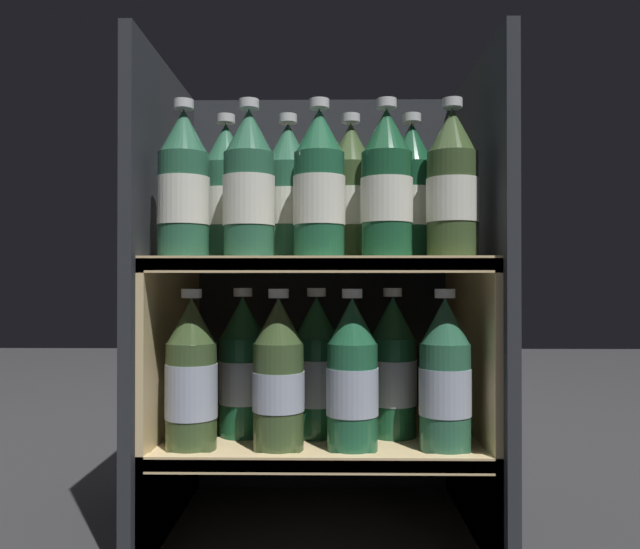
% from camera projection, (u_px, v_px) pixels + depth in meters
% --- Properties ---
extents(fridge_back_wall, '(0.58, 0.02, 0.81)m').
position_uv_depth(fridge_back_wall, '(322.00, 293.00, 1.31)').
color(fridge_back_wall, '#23262B').
rests_on(fridge_back_wall, ground_plane).
extents(fridge_side_left, '(0.02, 0.43, 0.81)m').
position_uv_depth(fridge_side_left, '(164.00, 295.00, 1.11)').
color(fridge_side_left, '#23262B').
rests_on(fridge_side_left, ground_plane).
extents(fridge_side_right, '(0.02, 0.43, 0.81)m').
position_uv_depth(fridge_side_right, '(478.00, 296.00, 1.10)').
color(fridge_side_right, '#23262B').
rests_on(fridge_side_right, ground_plane).
extents(shelf_lower, '(0.54, 0.39, 0.17)m').
position_uv_depth(shelf_lower, '(320.00, 447.00, 1.09)').
color(shelf_lower, '#DBBC84').
rests_on(shelf_lower, ground_plane).
extents(shelf_upper, '(0.54, 0.39, 0.47)m').
position_uv_depth(shelf_upper, '(320.00, 333.00, 1.10)').
color(shelf_upper, '#DBBC84').
rests_on(shelf_upper, ground_plane).
extents(bottle_upper_front_0, '(0.08, 0.08, 0.25)m').
position_uv_depth(bottle_upper_front_0, '(183.00, 189.00, 0.97)').
color(bottle_upper_front_0, '#285B42').
rests_on(bottle_upper_front_0, shelf_upper).
extents(bottle_upper_front_1, '(0.08, 0.08, 0.25)m').
position_uv_depth(bottle_upper_front_1, '(249.00, 189.00, 0.97)').
color(bottle_upper_front_1, '#285B42').
rests_on(bottle_upper_front_1, shelf_upper).
extents(bottle_upper_front_2, '(0.08, 0.08, 0.25)m').
position_uv_depth(bottle_upper_front_2, '(319.00, 189.00, 0.97)').
color(bottle_upper_front_2, '#1E5638').
rests_on(bottle_upper_front_2, shelf_upper).
extents(bottle_upper_front_3, '(0.08, 0.08, 0.25)m').
position_uv_depth(bottle_upper_front_3, '(387.00, 188.00, 0.97)').
color(bottle_upper_front_3, '#194C2D').
rests_on(bottle_upper_front_3, shelf_upper).
extents(bottle_upper_front_4, '(0.08, 0.08, 0.25)m').
position_uv_depth(bottle_upper_front_4, '(452.00, 188.00, 0.96)').
color(bottle_upper_front_4, '#384C28').
rests_on(bottle_upper_front_4, shelf_upper).
extents(bottle_upper_back_0, '(0.08, 0.08, 0.25)m').
position_uv_depth(bottle_upper_back_0, '(226.00, 196.00, 1.06)').
color(bottle_upper_back_0, '#285B42').
rests_on(bottle_upper_back_0, shelf_upper).
extents(bottle_upper_back_1, '(0.08, 0.08, 0.25)m').
position_uv_depth(bottle_upper_back_1, '(288.00, 196.00, 1.06)').
color(bottle_upper_back_1, '#285B42').
rests_on(bottle_upper_back_1, shelf_upper).
extents(bottle_upper_back_2, '(0.08, 0.08, 0.25)m').
position_uv_depth(bottle_upper_back_2, '(351.00, 196.00, 1.06)').
color(bottle_upper_back_2, '#384C28').
rests_on(bottle_upper_back_2, shelf_upper).
extents(bottle_upper_back_3, '(0.08, 0.08, 0.25)m').
position_uv_depth(bottle_upper_back_3, '(412.00, 196.00, 1.05)').
color(bottle_upper_back_3, '#144228').
rests_on(bottle_upper_back_3, shelf_upper).
extents(bottle_lower_front_0, '(0.08, 0.08, 0.25)m').
position_uv_depth(bottle_lower_front_0, '(191.00, 379.00, 0.97)').
color(bottle_lower_front_0, '#384C28').
rests_on(bottle_lower_front_0, shelf_lower).
extents(bottle_lower_front_1, '(0.08, 0.08, 0.25)m').
position_uv_depth(bottle_lower_front_1, '(278.00, 378.00, 0.97)').
color(bottle_lower_front_1, '#384C28').
rests_on(bottle_lower_front_1, shelf_lower).
extents(bottle_lower_front_2, '(0.08, 0.08, 0.25)m').
position_uv_depth(bottle_lower_front_2, '(352.00, 379.00, 0.96)').
color(bottle_lower_front_2, '#1E5638').
rests_on(bottle_lower_front_2, shelf_lower).
extents(bottle_lower_front_3, '(0.08, 0.08, 0.25)m').
position_uv_depth(bottle_lower_front_3, '(445.00, 379.00, 0.96)').
color(bottle_lower_front_3, '#285B42').
rests_on(bottle_lower_front_3, shelf_lower).
extents(bottle_lower_back_0, '(0.08, 0.08, 0.25)m').
position_uv_depth(bottle_lower_back_0, '(243.00, 370.00, 1.06)').
color(bottle_lower_back_0, '#194C2D').
rests_on(bottle_lower_back_0, shelf_lower).
extents(bottle_lower_back_1, '(0.08, 0.08, 0.25)m').
position_uv_depth(bottle_lower_back_1, '(317.00, 370.00, 1.05)').
color(bottle_lower_back_1, '#194C2D').
rests_on(bottle_lower_back_1, shelf_lower).
extents(bottle_lower_back_2, '(0.08, 0.08, 0.25)m').
position_uv_depth(bottle_lower_back_2, '(393.00, 370.00, 1.05)').
color(bottle_lower_back_2, '#194C2D').
rests_on(bottle_lower_back_2, shelf_lower).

